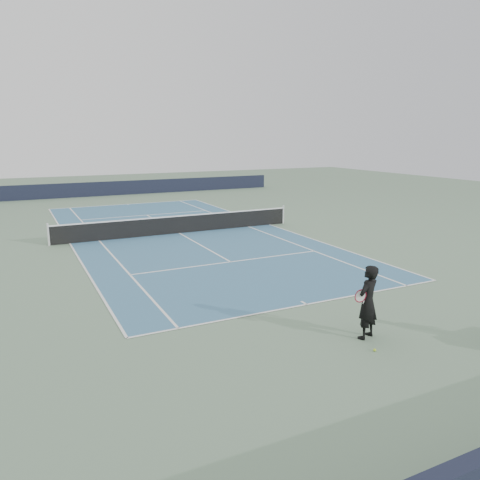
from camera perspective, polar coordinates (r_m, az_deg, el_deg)
name	(u,v)px	position (r m, az deg, el deg)	size (l,w,h in m)	color
ground	(179,233)	(24.87, -7.42, 0.81)	(80.00, 80.00, 0.00)	slate
court_surface	(179,233)	(24.87, -7.42, 0.82)	(10.97, 23.77, 0.01)	#396889
tennis_net	(179,224)	(24.77, -7.45, 1.95)	(12.90, 0.10, 1.07)	silver
windscreen_far	(111,188)	(41.93, -15.46, 6.08)	(30.00, 0.25, 1.20)	black
tennis_player	(367,302)	(12.27, 15.27, -7.31)	(0.88, 0.74, 1.92)	black
tennis_ball	(375,350)	(11.93, 16.09, -12.76)	(0.07, 0.07, 0.07)	#BCE12E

